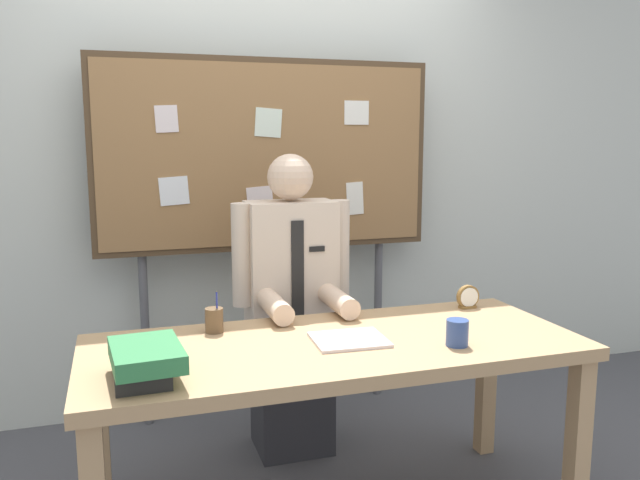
{
  "coord_description": "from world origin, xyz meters",
  "views": [
    {
      "loc": [
        -0.75,
        -2.15,
        1.47
      ],
      "look_at": [
        0.0,
        0.19,
        1.07
      ],
      "focal_mm": 35.93,
      "sensor_mm": 36.0,
      "label": 1
    }
  ],
  "objects_px": {
    "desk": "(335,363)",
    "person": "(292,317)",
    "book_stack": "(145,361)",
    "bulletin_board": "(267,160)",
    "desk_clock": "(468,298)",
    "open_notebook": "(349,340)",
    "coffee_mug": "(457,333)",
    "pen_holder": "(214,320)"
  },
  "relations": [
    {
      "from": "desk",
      "to": "person",
      "type": "xyz_separation_m",
      "value": [
        0.0,
        0.61,
        0.01
      ]
    },
    {
      "from": "person",
      "to": "book_stack",
      "type": "relative_size",
      "value": 4.52
    },
    {
      "from": "bulletin_board",
      "to": "desk_clock",
      "type": "xyz_separation_m",
      "value": [
        0.71,
        -0.81,
        -0.58
      ]
    },
    {
      "from": "person",
      "to": "desk_clock",
      "type": "height_order",
      "value": "person"
    },
    {
      "from": "open_notebook",
      "to": "desk_clock",
      "type": "xyz_separation_m",
      "value": [
        0.66,
        0.28,
        0.04
      ]
    },
    {
      "from": "coffee_mug",
      "to": "pen_holder",
      "type": "relative_size",
      "value": 0.6
    },
    {
      "from": "desk",
      "to": "coffee_mug",
      "type": "xyz_separation_m",
      "value": [
        0.4,
        -0.18,
        0.13
      ]
    },
    {
      "from": "person",
      "to": "open_notebook",
      "type": "distance_m",
      "value": 0.64
    },
    {
      "from": "open_notebook",
      "to": "pen_holder",
      "type": "height_order",
      "value": "pen_holder"
    },
    {
      "from": "open_notebook",
      "to": "pen_holder",
      "type": "distance_m",
      "value": 0.53
    },
    {
      "from": "person",
      "to": "desk_clock",
      "type": "relative_size",
      "value": 13.52
    },
    {
      "from": "desk",
      "to": "book_stack",
      "type": "height_order",
      "value": "book_stack"
    },
    {
      "from": "desk_clock",
      "to": "pen_holder",
      "type": "height_order",
      "value": "pen_holder"
    },
    {
      "from": "book_stack",
      "to": "desk_clock",
      "type": "relative_size",
      "value": 2.99
    },
    {
      "from": "pen_holder",
      "to": "person",
      "type": "bearing_deg",
      "value": 41.9
    },
    {
      "from": "coffee_mug",
      "to": "desk",
      "type": "bearing_deg",
      "value": 155.34
    },
    {
      "from": "desk",
      "to": "open_notebook",
      "type": "relative_size",
      "value": 6.88
    },
    {
      "from": "desk_clock",
      "to": "desk",
      "type": "bearing_deg",
      "value": -160.1
    },
    {
      "from": "desk",
      "to": "person",
      "type": "distance_m",
      "value": 0.61
    },
    {
      "from": "person",
      "to": "bulletin_board",
      "type": "relative_size",
      "value": 0.75
    },
    {
      "from": "person",
      "to": "desk",
      "type": "bearing_deg",
      "value": -90.0
    },
    {
      "from": "desk_clock",
      "to": "coffee_mug",
      "type": "xyz_separation_m",
      "value": [
        -0.3,
        -0.44,
        0.0
      ]
    },
    {
      "from": "bulletin_board",
      "to": "open_notebook",
      "type": "height_order",
      "value": "bulletin_board"
    },
    {
      "from": "person",
      "to": "pen_holder",
      "type": "distance_m",
      "value": 0.56
    },
    {
      "from": "desk",
      "to": "desk_clock",
      "type": "distance_m",
      "value": 0.76
    },
    {
      "from": "book_stack",
      "to": "coffee_mug",
      "type": "distance_m",
      "value": 1.09
    },
    {
      "from": "person",
      "to": "pen_holder",
      "type": "bearing_deg",
      "value": -138.1
    },
    {
      "from": "pen_holder",
      "to": "coffee_mug",
      "type": "bearing_deg",
      "value": -27.9
    },
    {
      "from": "desk",
      "to": "open_notebook",
      "type": "distance_m",
      "value": 0.1
    },
    {
      "from": "desk",
      "to": "bulletin_board",
      "type": "bearing_deg",
      "value": 90.0
    },
    {
      "from": "book_stack",
      "to": "person",
      "type": "bearing_deg",
      "value": 49.18
    },
    {
      "from": "person",
      "to": "open_notebook",
      "type": "xyz_separation_m",
      "value": [
        0.05,
        -0.63,
        0.08
      ]
    },
    {
      "from": "coffee_mug",
      "to": "pen_holder",
      "type": "bearing_deg",
      "value": 152.1
    },
    {
      "from": "desk_clock",
      "to": "pen_holder",
      "type": "distance_m",
      "value": 1.12
    },
    {
      "from": "book_stack",
      "to": "desk_clock",
      "type": "distance_m",
      "value": 1.46
    },
    {
      "from": "desk",
      "to": "person",
      "type": "bearing_deg",
      "value": 90.0
    },
    {
      "from": "bulletin_board",
      "to": "pen_holder",
      "type": "xyz_separation_m",
      "value": [
        -0.41,
        -0.82,
        -0.58
      ]
    },
    {
      "from": "desk",
      "to": "coffee_mug",
      "type": "bearing_deg",
      "value": -24.66
    },
    {
      "from": "bulletin_board",
      "to": "desk_clock",
      "type": "bearing_deg",
      "value": -49.03
    },
    {
      "from": "desk",
      "to": "book_stack",
      "type": "xyz_separation_m",
      "value": [
        -0.69,
        -0.18,
        0.15
      ]
    },
    {
      "from": "book_stack",
      "to": "open_notebook",
      "type": "height_order",
      "value": "book_stack"
    },
    {
      "from": "bulletin_board",
      "to": "coffee_mug",
      "type": "xyz_separation_m",
      "value": [
        0.4,
        -1.25,
        -0.58
      ]
    }
  ]
}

